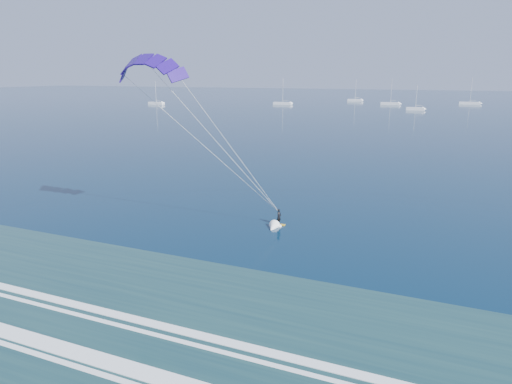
{
  "coord_description": "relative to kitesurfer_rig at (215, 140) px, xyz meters",
  "views": [
    {
      "loc": [
        17.32,
        -10.37,
        14.39
      ],
      "look_at": [
        2.38,
        24.88,
        4.47
      ],
      "focal_mm": 32.0,
      "sensor_mm": 36.0,
      "label": 1
    }
  ],
  "objects": [
    {
      "name": "kitesurfer_rig",
      "position": [
        0.0,
        0.0,
        0.0
      ],
      "size": [
        14.95,
        9.16,
        17.1
      ],
      "color": "gold",
      "rests_on": "ground"
    },
    {
      "name": "sailboat_2",
      "position": [
        -7.95,
        194.58,
        -7.93
      ],
      "size": [
        8.97,
        2.4,
        12.06
      ],
      "color": "white",
      "rests_on": "ground"
    },
    {
      "name": "sailboat_3",
      "position": [
        5.82,
        163.3,
        -7.94
      ],
      "size": [
        7.07,
        2.4,
        10.04
      ],
      "color": "white",
      "rests_on": "ground"
    },
    {
      "name": "sailboat_0",
      "position": [
        -113.52,
        152.66,
        -7.93
      ],
      "size": [
        8.1,
        2.4,
        11.1
      ],
      "color": "white",
      "rests_on": "ground"
    },
    {
      "name": "sailboat_1",
      "position": [
        -56.38,
        175.84,
        -7.92
      ],
      "size": [
        9.23,
        2.4,
        12.61
      ],
      "color": "white",
      "rests_on": "ground"
    },
    {
      "name": "sailboat_4",
      "position": [
        27.4,
        212.93,
        -7.92
      ],
      "size": [
        9.66,
        2.4,
        13.01
      ],
      "color": "white",
      "rests_on": "ground"
    },
    {
      "name": "sailboat_7",
      "position": [
        -29.35,
        216.98,
        -7.92
      ],
      "size": [
        7.89,
        2.4,
        11.46
      ],
      "color": "white",
      "rests_on": "ground"
    }
  ]
}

